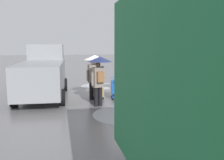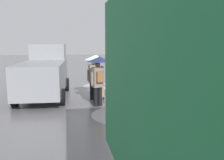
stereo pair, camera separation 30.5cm
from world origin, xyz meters
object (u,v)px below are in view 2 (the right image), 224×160
object	(u,v)px
pedestrian_black_side	(99,69)
hand_dolly_boxes	(99,90)
pedestrian_pink_side	(139,70)
pedestrian_far_side	(129,65)
street_lamp	(193,50)
cargo_van_parked_right	(45,73)
shopping_cart_vendor	(117,87)
pedestrian_white_side	(95,66)

from	to	relation	value
pedestrian_black_side	hand_dolly_boxes	bearing A→B (deg)	-96.58
pedestrian_pink_side	pedestrian_far_side	xyz separation A→B (m)	(-0.24, -2.64, 0.00)
street_lamp	cargo_van_parked_right	bearing A→B (deg)	-18.96
cargo_van_parked_right	shopping_cart_vendor	world-z (taller)	cargo_van_parked_right
cargo_van_parked_right	pedestrian_black_side	world-z (taller)	cargo_van_parked_right
hand_dolly_boxes	street_lamp	world-z (taller)	street_lamp
hand_dolly_boxes	pedestrian_white_side	size ratio (longest dim) A/B	0.61
shopping_cart_vendor	pedestrian_pink_side	xyz separation A→B (m)	(-0.55, 1.82, 1.00)
cargo_van_parked_right	pedestrian_black_side	xyz separation A→B (m)	(-2.46, 2.30, 0.39)
pedestrian_black_side	street_lamp	size ratio (longest dim) A/B	0.56
cargo_van_parked_right	shopping_cart_vendor	distance (m)	3.70
cargo_van_parked_right	street_lamp	size ratio (longest dim) A/B	1.40
hand_dolly_boxes	cargo_van_parked_right	bearing A→B (deg)	-27.53
pedestrian_black_side	pedestrian_far_side	size ratio (longest dim) A/B	1.00
hand_dolly_boxes	street_lamp	distance (m)	4.60
cargo_van_parked_right	hand_dolly_boxes	xyz separation A→B (m)	(-2.57, 1.34, -0.66)
pedestrian_white_side	street_lamp	distance (m)	4.52
street_lamp	shopping_cart_vendor	bearing A→B (deg)	-19.49
cargo_van_parked_right	pedestrian_far_side	xyz separation A→B (m)	(-4.25, 0.34, 0.39)
cargo_van_parked_right	hand_dolly_boxes	world-z (taller)	cargo_van_parked_right
shopping_cart_vendor	pedestrian_black_side	size ratio (longest dim) A/B	0.49
pedestrian_far_side	cargo_van_parked_right	bearing A→B (deg)	-4.53
pedestrian_pink_side	pedestrian_black_side	size ratio (longest dim) A/B	1.00
pedestrian_far_side	street_lamp	world-z (taller)	street_lamp
shopping_cart_vendor	pedestrian_pink_side	world-z (taller)	pedestrian_pink_side
hand_dolly_boxes	pedestrian_white_side	bearing A→B (deg)	-61.20
shopping_cart_vendor	pedestrian_pink_side	size ratio (longest dim) A/B	0.49
shopping_cart_vendor	cargo_van_parked_right	bearing A→B (deg)	-18.46
hand_dolly_boxes	pedestrian_far_side	world-z (taller)	pedestrian_far_side
hand_dolly_boxes	pedestrian_far_side	distance (m)	2.23
cargo_van_parked_right	shopping_cart_vendor	xyz separation A→B (m)	(-3.47, 1.16, -0.61)
cargo_van_parked_right	pedestrian_far_side	size ratio (longest dim) A/B	2.52
pedestrian_black_side	pedestrian_pink_side	bearing A→B (deg)	156.71
pedestrian_pink_side	pedestrian_black_side	bearing A→B (deg)	-23.29
pedestrian_black_side	street_lamp	xyz separation A→B (m)	(-4.21, -0.01, 0.80)
shopping_cart_vendor	pedestrian_white_side	bearing A→B (deg)	-6.48
hand_dolly_boxes	pedestrian_far_side	bearing A→B (deg)	-149.29
shopping_cart_vendor	pedestrian_pink_side	bearing A→B (deg)	106.80
pedestrian_pink_side	pedestrian_far_side	size ratio (longest dim) A/B	1.00
street_lamp	hand_dolly_boxes	bearing A→B (deg)	-13.07
cargo_van_parked_right	pedestrian_black_side	bearing A→B (deg)	136.82
street_lamp	pedestrian_far_side	bearing A→B (deg)	-38.96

